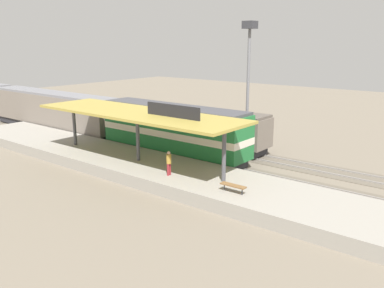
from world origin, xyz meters
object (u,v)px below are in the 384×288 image
(passenger_carriage_front, at_px, (52,111))
(person_waiting, at_px, (169,162))
(freight_car, at_px, (209,128))
(light_mast, at_px, (249,58))
(platform_bench, at_px, (233,186))
(locomotive, at_px, (173,131))

(passenger_carriage_front, distance_m, person_waiting, 23.53)
(freight_car, xyz_separation_m, light_mast, (3.20, -2.18, 6.43))
(platform_bench, xyz_separation_m, freight_car, (10.60, 9.64, 0.63))
(locomotive, height_order, freight_car, locomotive)
(locomotive, distance_m, passenger_carriage_front, 18.00)
(platform_bench, bearing_deg, freight_car, 42.28)
(platform_bench, distance_m, freight_car, 14.34)
(passenger_carriage_front, height_order, light_mast, light_mast)
(locomotive, relative_size, passenger_carriage_front, 0.72)
(locomotive, xyz_separation_m, light_mast, (7.80, -2.64, 5.99))
(locomotive, bearing_deg, freight_car, -5.77)
(light_mast, bearing_deg, platform_bench, -151.60)
(platform_bench, bearing_deg, person_waiting, 88.95)
(platform_bench, xyz_separation_m, light_mast, (13.80, 7.46, 7.05))
(person_waiting, bearing_deg, light_mast, 8.84)
(person_waiting, bearing_deg, passenger_carriage_front, 75.47)
(freight_car, bearing_deg, light_mast, -34.24)
(passenger_carriage_front, bearing_deg, person_waiting, -104.53)
(light_mast, height_order, person_waiting, light_mast)
(locomotive, height_order, light_mast, light_mast)
(locomotive, xyz_separation_m, person_waiting, (-5.90, -4.77, -0.56))
(platform_bench, relative_size, person_waiting, 0.99)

